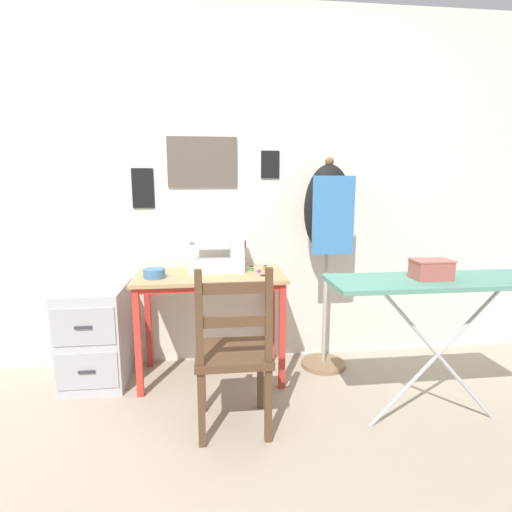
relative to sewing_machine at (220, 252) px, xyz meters
name	(u,v)px	position (x,y,z in m)	size (l,w,h in m)	color
ground_plane	(213,395)	(-0.07, -0.34, -0.86)	(14.00, 14.00, 0.00)	tan
wall_back	(209,190)	(-0.07, 0.23, 0.41)	(10.00, 0.07, 2.55)	silver
sewing_table	(211,290)	(-0.07, -0.10, -0.24)	(0.98, 0.50, 0.73)	tan
sewing_machine	(220,252)	(0.00, 0.00, 0.00)	(0.38, 0.19, 0.31)	white
fabric_bowl	(155,273)	(-0.42, -0.16, -0.10)	(0.14, 0.14, 0.06)	teal
scissors	(265,275)	(0.29, -0.16, -0.13)	(0.10, 0.12, 0.01)	silver
thread_spool_near_machine	(251,269)	(0.21, -0.03, -0.12)	(0.04, 0.04, 0.03)	green
thread_spool_mid_table	(259,271)	(0.26, -0.11, -0.12)	(0.03, 0.03, 0.03)	purple
thread_spool_far_edge	(266,268)	(0.31, -0.04, -0.11)	(0.03, 0.03, 0.04)	orange
wooden_chair	(234,354)	(0.04, -0.71, -0.43)	(0.40, 0.38, 0.92)	#513823
filing_cabinet	(97,334)	(-0.84, -0.05, -0.54)	(0.40, 0.52, 0.65)	#B7B7BC
dress_form	(328,220)	(0.74, -0.03, 0.21)	(0.33, 0.32, 1.50)	#846647
ironing_board	(444,286)	(1.16, -0.78, -0.08)	(1.22, 0.38, 0.84)	#518E7A
storage_box	(432,269)	(1.08, -0.78, 0.02)	(0.20, 0.13, 0.10)	#AD564C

